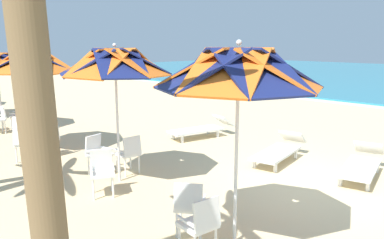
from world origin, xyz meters
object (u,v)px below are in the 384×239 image
plastic_chair_5 (23,129)px  sun_lounger_1 (362,164)px  plastic_chair_9 (20,114)px  beach_umbrella_1 (115,64)px  palm_tree_1 (32,54)px  plastic_chair_3 (129,152)px  plastic_chair_4 (98,152)px  plastic_chair_6 (49,138)px  beach_umbrella_0 (238,71)px  plastic_chair_2 (102,169)px  plastic_chair_7 (24,142)px  sun_lounger_2 (280,150)px  plastic_chair_1 (190,204)px  plastic_chair_0 (201,223)px  beach_umbrella_2 (31,63)px  sun_lounger_3 (201,128)px

plastic_chair_5 → sun_lounger_1: size_ratio=0.39×
plastic_chair_9 → beach_umbrella_1: bearing=-3.8°
palm_tree_1 → plastic_chair_5: bearing=161.0°
plastic_chair_5 → plastic_chair_3: bearing=11.3°
plastic_chair_4 → plastic_chair_6: size_ratio=1.00×
plastic_chair_4 → plastic_chair_9: 5.91m
beach_umbrella_0 → plastic_chair_2: (-2.91, -0.41, -1.99)m
plastic_chair_5 → plastic_chair_7: 1.53m
beach_umbrella_0 → sun_lounger_2: (-1.71, 3.82, -2.21)m
plastic_chair_2 → plastic_chair_9: size_ratio=1.00×
plastic_chair_1 → plastic_chair_9: 9.33m
plastic_chair_0 → beach_umbrella_0: bearing=82.7°
plastic_chair_1 → beach_umbrella_2: bearing=177.3°
plastic_chair_7 → plastic_chair_9: size_ratio=1.00×
beach_umbrella_0 → beach_umbrella_2: 6.78m
plastic_chair_3 → plastic_chair_9: bearing=179.8°
beach_umbrella_2 → plastic_chair_0: bearing=-5.0°
plastic_chair_4 → sun_lounger_2: plastic_chair_4 is taller
beach_umbrella_1 → plastic_chair_5: 4.62m
plastic_chair_7 → sun_lounger_1: (6.17, 4.80, -0.22)m
plastic_chair_5 → plastic_chair_4: bearing=4.9°
plastic_chair_9 → beach_umbrella_0: bearing=-3.8°
sun_lounger_2 → sun_lounger_1: bearing=9.9°
sun_lounger_3 → beach_umbrella_2: bearing=-116.2°
beach_umbrella_1 → plastic_chair_2: bearing=-59.5°
plastic_chair_1 → plastic_chair_4: bearing=172.1°
plastic_chair_2 → plastic_chair_4: same height
plastic_chair_2 → plastic_chair_9: bearing=171.3°
plastic_chair_7 → plastic_chair_3: bearing=27.5°
plastic_chair_9 → sun_lounger_3: plastic_chair_9 is taller
plastic_chair_2 → plastic_chair_5: 4.55m
beach_umbrella_2 → plastic_chair_6: bearing=-1.7°
sun_lounger_2 → palm_tree_1: palm_tree_1 is taller
plastic_chair_3 → sun_lounger_3: bearing=108.9°
plastic_chair_9 → palm_tree_1: 10.54m
plastic_chair_0 → plastic_chair_2: size_ratio=1.00×
plastic_chair_2 → sun_lounger_1: plastic_chair_2 is taller
plastic_chair_9 → palm_tree_1: (9.74, -3.32, 2.26)m
beach_umbrella_2 → palm_tree_1: (6.63, -2.62, 0.42)m
plastic_chair_5 → plastic_chair_7: same height
palm_tree_1 → plastic_chair_1: bearing=101.2°
plastic_chair_3 → sun_lounger_1: bearing=43.7°
plastic_chair_3 → plastic_chair_6: (-2.51, -0.70, 0.00)m
sun_lounger_1 → plastic_chair_2: bearing=-123.9°
plastic_chair_4 → palm_tree_1: size_ratio=0.19×
plastic_chair_2 → plastic_chair_5: size_ratio=1.00×
sun_lounger_1 → sun_lounger_3: size_ratio=1.00×
plastic_chair_6 → beach_umbrella_1: bearing=5.8°
plastic_chair_3 → plastic_chair_6: 2.61m
plastic_chair_9 → sun_lounger_1: bearing=19.1°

